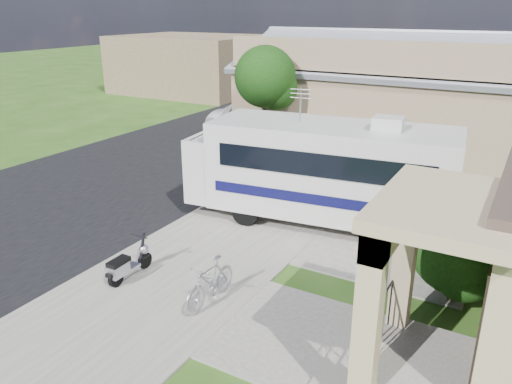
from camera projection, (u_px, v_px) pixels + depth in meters
The scene contains 18 objects.
ground at pixel (221, 282), 11.45m from camera, with size 120.00×120.00×0.00m, color #244612.
street_slab at pixel (205, 143), 23.07m from camera, with size 9.00×80.00×0.02m, color black.
sidewalk_slab at pixel (337, 163), 20.05m from camera, with size 4.00×80.00×0.06m, color #67645D.
driveway_slab at pixel (350, 224), 14.41m from camera, with size 7.00×6.00×0.05m, color #67645D.
walk_slab at pixel (326, 346), 9.23m from camera, with size 4.00×3.00×0.05m, color #67645D.
warehouse at pixel (394, 101), 22.13m from camera, with size 12.50×8.40×5.04m.
distant_bldg_far at pixel (192, 64), 36.56m from camera, with size 10.00×8.00×4.00m, color brown.
distant_bldg_near at pixel (289, 57), 45.54m from camera, with size 8.00×7.00×3.20m, color #846D52.
street_tree_a at pixel (268, 80), 19.41m from camera, with size 2.44×2.40×4.58m.
street_tree_b at pixel (354, 56), 27.50m from camera, with size 2.44×2.40×4.73m.
street_tree_c at pixel (397, 50), 34.93m from camera, with size 2.44×2.40×4.42m.
motorhome at pixel (321, 169), 14.03m from camera, with size 7.70×3.22×3.83m.
shrub at pixel (463, 244), 10.24m from camera, with size 2.14×2.04×2.63m.
scooter at pixel (127, 265), 11.35m from camera, with size 0.49×1.39×0.92m.
bicycle at pixel (210, 284), 10.40m from camera, with size 0.46×1.62×0.97m, color #A8A7AE.
pickup_truck at pixel (266, 114), 24.85m from camera, with size 3.01×6.53×1.81m, color white.
van at pixel (310, 97), 29.99m from camera, with size 2.35×5.79×1.68m, color white.
garden_hose at pixel (375, 343), 9.21m from camera, with size 0.43×0.43×0.20m, color #136013.
Camera 1 is at (5.66, -8.30, 5.92)m, focal length 35.00 mm.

